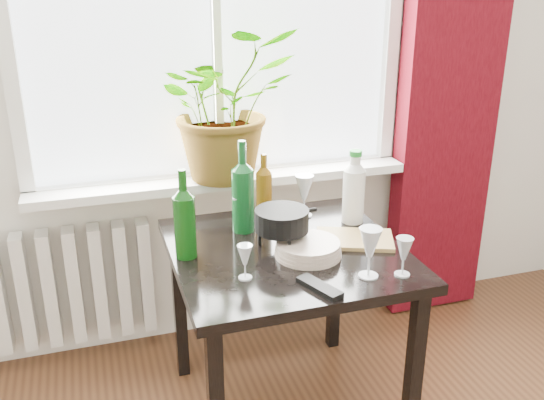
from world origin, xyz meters
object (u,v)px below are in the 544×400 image
object	(u,v)px
bottle_amber	(264,185)
wineglass_far_right	(404,256)
wine_bottle_left	(184,213)
cleaning_bottle	(354,186)
table	(287,270)
potted_plant	(225,104)
radiator	(62,287)
wineglass_back_center	(304,195)
wineglass_front_right	(370,252)
wineglass_back_left	(240,214)
wineglass_front_left	(245,262)
plate_stack	(308,249)
cutting_board	(354,239)
fondue_pot	(282,229)
tv_remote	(319,287)
wine_bottle_right	(243,186)

from	to	relation	value
bottle_amber	wineglass_far_right	distance (m)	0.72
wine_bottle_left	cleaning_bottle	bearing A→B (deg)	9.00
table	cleaning_bottle	bearing A→B (deg)	25.40
potted_plant	table	bearing A→B (deg)	-81.37
radiator	wineglass_back_center	distance (m)	1.17
cleaning_bottle	wineglass_front_right	world-z (taller)	cleaning_bottle
wineglass_back_left	wineglass_front_left	bearing A→B (deg)	-102.36
cleaning_bottle	plate_stack	distance (m)	0.40
potted_plant	wineglass_far_right	xyz separation A→B (m)	(0.40, -0.89, -0.36)
potted_plant	cutting_board	bearing A→B (deg)	-58.84
fondue_pot	cutting_board	distance (m)	0.30
wineglass_back_left	tv_remote	xyz separation A→B (m)	(0.13, -0.53, -0.07)
tv_remote	radiator	bearing A→B (deg)	109.60
wineglass_far_right	wineglass_back_center	world-z (taller)	wineglass_back_center
table	plate_stack	xyz separation A→B (m)	(0.06, -0.08, 0.12)
radiator	table	xyz separation A→B (m)	(0.85, -0.63, 0.27)
radiator	wineglass_back_center	bearing A→B (deg)	-18.96
potted_plant	wineglass_front_right	bearing A→B (deg)	-72.00
wineglass_front_right	potted_plant	bearing A→B (deg)	108.00
table	fondue_pot	distance (m)	0.17
potted_plant	wine_bottle_left	distance (m)	0.65
wine_bottle_left	cutting_board	xyz separation A→B (m)	(0.64, -0.07, -0.16)
potted_plant	wineglass_far_right	size ratio (longest dim) A/B	4.61
bottle_amber	plate_stack	distance (m)	0.43
bottle_amber	plate_stack	world-z (taller)	bottle_amber
wine_bottle_right	cutting_board	xyz separation A→B (m)	(0.38, -0.23, -0.18)
potted_plant	wineglass_far_right	distance (m)	1.04
fondue_pot	wineglass_front_left	bearing A→B (deg)	-139.37
wineglass_front_right	wineglass_back_center	bearing A→B (deg)	92.33
radiator	wineglass_back_left	distance (m)	0.95
table	wineglass_front_right	bearing A→B (deg)	-56.31
wine_bottle_left	wineglass_back_center	distance (m)	0.59
wine_bottle_right	tv_remote	xyz separation A→B (m)	(0.11, -0.54, -0.18)
wine_bottle_left	wineglass_front_right	xyz separation A→B (m)	(0.56, -0.34, -0.08)
wineglass_front_right	cutting_board	world-z (taller)	wineglass_front_right
potted_plant	wineglass_back_left	bearing A→B (deg)	-95.89
wine_bottle_left	wineglass_back_center	world-z (taller)	wine_bottle_left
bottle_amber	cleaning_bottle	xyz separation A→B (m)	(0.33, -0.17, 0.02)
wineglass_far_right	bottle_amber	bearing A→B (deg)	114.52
wineglass_far_right	tv_remote	size ratio (longest dim) A/B	0.81
wine_bottle_right	cutting_board	bearing A→B (deg)	-30.79
radiator	plate_stack	world-z (taller)	plate_stack
radiator	wine_bottle_right	distance (m)	1.01
wineglass_front_left	plate_stack	distance (m)	0.29
plate_stack	tv_remote	distance (m)	0.25
wine_bottle_left	wineglass_far_right	size ratio (longest dim) A/B	2.37
wineglass_back_center	tv_remote	size ratio (longest dim) A/B	1.06
wine_bottle_left	wine_bottle_right	xyz separation A→B (m)	(0.26, 0.16, 0.02)
wineglass_back_center	wineglass_back_left	distance (m)	0.31
table	bottle_amber	size ratio (longest dim) A/B	3.06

